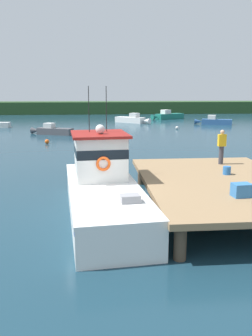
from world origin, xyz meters
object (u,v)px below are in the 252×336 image
Objects in this scene: main_fishing_boat at (102,186)px; bait_bucket at (227,170)px; moored_boat_far_left at (214,121)px; mooring_buoy_spare_mooring at (107,147)px; moored_boat_off_the_point at (168,116)px; deckhand_by_the_boat at (222,146)px; moored_boat_far_right at (52,131)px; mooring_buoy_outer at (47,142)px; mooring_buoy_channel_marker at (177,128)px; moored_boat_mid_harbor at (132,119)px; crate_single_far at (242,190)px.

main_fishing_boat is 5.27m from bait_bucket.
mooring_buoy_spare_mooring is at bearing -127.47° from moored_boat_far_left.
bait_bucket is 44.71m from moored_boat_off_the_point.
moored_boat_off_the_point is (6.17, 42.09, -1.52)m from deckhand_by_the_boat.
bait_bucket reaches higher than moored_boat_far_right.
bait_bucket is at bearing -61.32° from mooring_buoy_outer.
moored_boat_far_left is at bearing 71.57° from deckhand_by_the_boat.
deckhand_by_the_boat is at bearing 26.41° from main_fishing_boat.
mooring_buoy_channel_marker is (-2.05, -15.60, -0.35)m from moored_boat_off_the_point.
moored_boat_far_left is 26.69m from mooring_buoy_outer.
main_fishing_boat is at bearing -97.82° from moored_boat_mid_harbor.
mooring_buoy_outer is at bearing 113.41° from crate_single_far.
bait_bucket is 36.11m from moored_boat_far_left.
mooring_buoy_spare_mooring is (-15.73, -20.52, -0.22)m from moored_boat_far_left.
mooring_buoy_spare_mooring is at bearing -37.29° from mooring_buoy_outer.
moored_boat_off_the_point is 10.90m from moored_boat_far_left.
bait_bucket is 0.77× the size of mooring_buoy_spare_mooring.
deckhand_by_the_boat is 26.88m from mooring_buoy_channel_marker.
bait_bucket is 0.07× the size of moored_boat_far_left.
deckhand_by_the_boat is 0.32× the size of moored_boat_mid_harbor.
deckhand_by_the_boat reaches higher than mooring_buoy_spare_mooring.
deckhand_by_the_boat is at bearing -56.86° from mooring_buoy_outer.
bait_bucket reaches higher than moored_boat_mid_harbor.
moored_boat_far_right is at bearing 116.94° from mooring_buoy_spare_mooring.
deckhand_by_the_boat reaches higher than moored_boat_far_left.
main_fishing_boat is 38.97m from moored_boat_mid_harbor.
deckhand_by_the_boat is 42.57m from moored_boat_off_the_point.
main_fishing_boat is 1.97× the size of moored_boat_mid_harbor.
mooring_buoy_spare_mooring is at bearing -100.80° from moored_boat_mid_harbor.
mooring_buoy_outer is (-9.71, 17.74, -1.17)m from bait_bucket.
mooring_buoy_spare_mooring is at bearing 102.76° from crate_single_far.
crate_single_far is (4.53, -2.37, 0.42)m from main_fishing_boat.
mooring_buoy_outer is (-9.03, 20.85, -1.23)m from crate_single_far.
main_fishing_boat is 26.26× the size of mooring_buoy_channel_marker.
crate_single_far is at bearing -66.59° from mooring_buoy_outer.
moored_boat_mid_harbor is at bearing 116.00° from mooring_buoy_channel_marker.
moored_boat_far_left is 12.94× the size of mooring_buoy_outer.
mooring_buoy_spare_mooring reaches higher than mooring_buoy_channel_marker.
moored_boat_far_right is 10.86× the size of mooring_buoy_spare_mooring.
deckhand_by_the_boat is at bearing -66.80° from mooring_buoy_spare_mooring.
crate_single_far reaches higher than moored_boat_off_the_point.
mooring_buoy_outer is at bearing -142.85° from mooring_buoy_channel_marker.
deckhand_by_the_boat is 4.31× the size of mooring_buoy_channel_marker.
moored_boat_far_right is at bearing 115.03° from deckhand_by_the_boat.
main_fishing_boat is 19.03m from mooring_buoy_outer.
deckhand_by_the_boat is 0.34× the size of moored_boat_far_right.
moored_boat_off_the_point is at bearing 43.88° from moored_boat_mid_harbor.
moored_boat_mid_harbor is 12.79× the size of mooring_buoy_outer.
mooring_buoy_outer is at bearing -141.66° from moored_boat_far_left.
mooring_buoy_channel_marker is at bearing 80.51° from crate_single_far.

